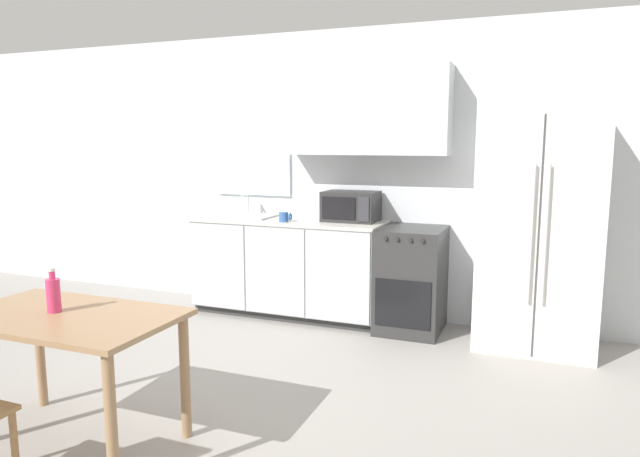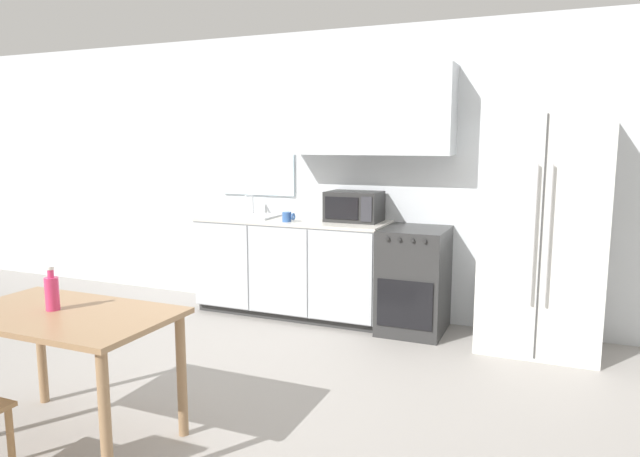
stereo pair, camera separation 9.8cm
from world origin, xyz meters
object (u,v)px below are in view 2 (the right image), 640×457
at_px(oven_range, 414,280).
at_px(drink_bottle, 52,292).
at_px(refrigerator, 542,233).
at_px(coffee_mug, 288,217).
at_px(microwave, 354,206).
at_px(dining_table, 65,332).

relative_size(oven_range, drink_bottle, 3.75).
distance_m(oven_range, refrigerator, 1.14).
bearing_deg(coffee_mug, microwave, 26.26).
xyz_separation_m(oven_range, microwave, (-0.60, 0.11, 0.62)).
relative_size(microwave, coffee_mug, 4.17).
distance_m(dining_table, drink_bottle, 0.23).
relative_size(refrigerator, drink_bottle, 7.71).
bearing_deg(microwave, coffee_mug, -153.74).
distance_m(microwave, dining_table, 2.84).
xyz_separation_m(coffee_mug, drink_bottle, (-0.25, -2.43, -0.14)).
bearing_deg(oven_range, refrigerator, -1.56).
relative_size(refrigerator, dining_table, 1.57).
height_order(oven_range, coffee_mug, coffee_mug).
relative_size(refrigerator, coffee_mug, 16.09).
relative_size(oven_range, refrigerator, 0.49).
distance_m(oven_range, dining_table, 2.92).
distance_m(refrigerator, microwave, 1.64).
height_order(microwave, dining_table, microwave).
bearing_deg(dining_table, microwave, 75.26).
height_order(coffee_mug, dining_table, coffee_mug).
height_order(microwave, coffee_mug, microwave).
height_order(refrigerator, drink_bottle, refrigerator).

